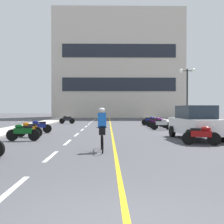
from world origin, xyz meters
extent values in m
plane|color=#47474C|center=(0.00, 21.00, 0.00)|extent=(140.00, 140.00, 0.00)
cube|color=#B7B2A8|center=(-7.20, 24.00, 0.06)|extent=(2.40, 72.00, 0.12)
cube|color=#B7B2A8|center=(7.20, 24.00, 0.06)|extent=(2.40, 72.00, 0.12)
cube|color=silver|center=(-2.00, 2.00, 0.00)|extent=(0.14, 2.20, 0.01)
cube|color=silver|center=(-2.00, 6.00, 0.00)|extent=(0.14, 2.20, 0.01)
cube|color=silver|center=(-2.00, 10.00, 0.00)|extent=(0.14, 2.20, 0.01)
cube|color=silver|center=(-2.00, 14.00, 0.00)|extent=(0.14, 2.20, 0.01)
cube|color=silver|center=(-2.00, 18.00, 0.00)|extent=(0.14, 2.20, 0.01)
cube|color=silver|center=(-2.00, 22.00, 0.00)|extent=(0.14, 2.20, 0.01)
cube|color=silver|center=(-2.00, 26.00, 0.00)|extent=(0.14, 2.20, 0.01)
cube|color=silver|center=(-2.00, 30.00, 0.00)|extent=(0.14, 2.20, 0.01)
cube|color=silver|center=(-2.00, 34.00, 0.00)|extent=(0.14, 2.20, 0.01)
cube|color=silver|center=(-2.00, 38.00, 0.00)|extent=(0.14, 2.20, 0.01)
cube|color=silver|center=(-2.00, 42.00, 0.00)|extent=(0.14, 2.20, 0.01)
cube|color=silver|center=(-2.00, 46.00, 0.00)|extent=(0.14, 2.20, 0.01)
cube|color=gold|center=(0.25, 24.00, 0.00)|extent=(0.12, 66.00, 0.01)
cube|color=beige|center=(1.97, 49.39, 9.74)|extent=(23.52, 8.79, 19.49)
cube|color=#1E232D|center=(1.97, 44.95, 5.85)|extent=(19.76, 0.10, 2.34)
cube|color=#1E232D|center=(1.97, 44.95, 11.69)|extent=(19.76, 0.10, 2.34)
cylinder|color=black|center=(7.01, 20.95, 2.63)|extent=(0.14, 0.14, 5.03)
cylinder|color=black|center=(7.01, 20.95, 5.00)|extent=(1.10, 0.08, 0.08)
sphere|color=white|center=(6.46, 20.95, 5.00)|extent=(0.36, 0.36, 0.36)
sphere|color=white|center=(7.56, 20.95, 5.00)|extent=(0.36, 0.36, 0.36)
cylinder|color=black|center=(3.75, 12.60, 0.32)|extent=(0.27, 0.66, 0.64)
cylinder|color=black|center=(5.44, 12.73, 0.32)|extent=(0.27, 0.66, 0.64)
cylinder|color=black|center=(3.97, 9.81, 0.32)|extent=(0.27, 0.66, 0.64)
cylinder|color=black|center=(5.66, 9.94, 0.32)|extent=(0.27, 0.66, 0.64)
cube|color=silver|center=(4.70, 11.27, 0.72)|extent=(2.02, 4.32, 0.80)
cube|color=#1E2833|center=(4.70, 11.27, 1.47)|extent=(1.72, 2.31, 0.70)
cylinder|color=black|center=(4.72, 8.68, 0.30)|extent=(0.60, 0.26, 0.60)
cylinder|color=black|center=(3.67, 8.99, 0.30)|extent=(0.60, 0.26, 0.60)
cube|color=maroon|center=(4.19, 8.84, 0.52)|extent=(0.94, 0.52, 0.28)
ellipsoid|color=maroon|center=(4.39, 8.78, 0.74)|extent=(0.49, 0.35, 0.22)
cube|color=black|center=(3.95, 8.91, 0.72)|extent=(0.49, 0.35, 0.10)
cylinder|color=silver|center=(4.72, 8.68, 0.90)|extent=(0.20, 0.58, 0.03)
cylinder|color=black|center=(-4.91, 10.61, 0.30)|extent=(0.60, 0.13, 0.60)
cylinder|color=black|center=(-3.81, 10.67, 0.30)|extent=(0.60, 0.13, 0.60)
cube|color=#0C4C19|center=(-4.36, 10.64, 0.52)|extent=(0.91, 0.32, 0.28)
ellipsoid|color=#0C4C19|center=(-4.56, 10.63, 0.74)|extent=(0.45, 0.26, 0.22)
cube|color=black|center=(-4.11, 10.65, 0.72)|extent=(0.45, 0.26, 0.10)
cylinder|color=silver|center=(-4.91, 10.61, 0.90)|extent=(0.06, 0.60, 0.03)
cylinder|color=black|center=(-5.10, 12.69, 0.30)|extent=(0.60, 0.28, 0.60)
cylinder|color=black|center=(-4.05, 12.35, 0.30)|extent=(0.60, 0.28, 0.60)
cube|color=orange|center=(-4.58, 12.52, 0.52)|extent=(0.94, 0.54, 0.28)
ellipsoid|color=orange|center=(-4.77, 12.58, 0.74)|extent=(0.49, 0.36, 0.22)
cube|color=black|center=(-4.34, 12.44, 0.72)|extent=(0.49, 0.36, 0.10)
cylinder|color=silver|center=(-5.10, 12.69, 0.90)|extent=(0.21, 0.58, 0.03)
cylinder|color=black|center=(-5.17, 14.87, 0.30)|extent=(0.60, 0.27, 0.60)
cylinder|color=black|center=(-4.11, 15.18, 0.30)|extent=(0.60, 0.27, 0.60)
cube|color=navy|center=(-4.64, 15.03, 0.52)|extent=(0.94, 0.53, 0.28)
ellipsoid|color=navy|center=(-4.83, 14.97, 0.74)|extent=(0.49, 0.36, 0.22)
cube|color=black|center=(-4.40, 15.10, 0.72)|extent=(0.49, 0.36, 0.10)
cylinder|color=silver|center=(-5.17, 14.87, 0.90)|extent=(0.20, 0.58, 0.03)
cylinder|color=black|center=(4.70, 17.90, 0.30)|extent=(0.61, 0.14, 0.60)
cylinder|color=black|center=(3.60, 17.97, 0.30)|extent=(0.61, 0.14, 0.60)
cube|color=#B2B2B7|center=(4.15, 17.94, 0.52)|extent=(0.92, 0.34, 0.28)
ellipsoid|color=#B2B2B7|center=(4.35, 17.92, 0.74)|extent=(0.46, 0.27, 0.22)
cube|color=black|center=(3.90, 17.95, 0.72)|extent=(0.46, 0.27, 0.10)
cylinder|color=silver|center=(4.70, 17.90, 0.90)|extent=(0.07, 0.60, 0.03)
cylinder|color=black|center=(4.79, 19.86, 0.30)|extent=(0.60, 0.11, 0.60)
cylinder|color=black|center=(3.69, 19.85, 0.30)|extent=(0.60, 0.11, 0.60)
cube|color=#590C59|center=(4.24, 19.85, 0.52)|extent=(0.90, 0.29, 0.28)
ellipsoid|color=#590C59|center=(4.44, 19.85, 0.74)|extent=(0.44, 0.25, 0.22)
cube|color=black|center=(3.99, 19.85, 0.72)|extent=(0.44, 0.25, 0.10)
cylinder|color=silver|center=(4.79, 19.86, 0.90)|extent=(0.04, 0.60, 0.03)
cylinder|color=black|center=(4.82, 21.60, 0.30)|extent=(0.60, 0.10, 0.60)
cylinder|color=black|center=(3.72, 21.60, 0.30)|extent=(0.60, 0.10, 0.60)
cube|color=#590C59|center=(4.27, 21.60, 0.52)|extent=(0.90, 0.29, 0.28)
ellipsoid|color=#590C59|center=(4.47, 21.60, 0.74)|extent=(0.44, 0.24, 0.22)
cube|color=black|center=(4.02, 21.60, 0.72)|extent=(0.44, 0.24, 0.10)
cylinder|color=silver|center=(4.82, 21.60, 0.90)|extent=(0.03, 0.60, 0.03)
cylinder|color=black|center=(4.67, 23.75, 0.30)|extent=(0.61, 0.19, 0.60)
cylinder|color=black|center=(3.59, 23.58, 0.30)|extent=(0.61, 0.19, 0.60)
cube|color=navy|center=(4.13, 23.66, 0.52)|extent=(0.93, 0.41, 0.28)
ellipsoid|color=navy|center=(4.33, 23.69, 0.74)|extent=(0.47, 0.30, 0.22)
cube|color=black|center=(3.88, 23.62, 0.72)|extent=(0.47, 0.30, 0.10)
cylinder|color=silver|center=(4.67, 23.75, 0.90)|extent=(0.12, 0.60, 0.03)
cylinder|color=black|center=(-5.01, 26.80, 0.30)|extent=(0.61, 0.15, 0.60)
cylinder|color=black|center=(-3.91, 26.72, 0.30)|extent=(0.61, 0.15, 0.60)
cube|color=black|center=(-4.46, 26.76, 0.52)|extent=(0.92, 0.35, 0.28)
ellipsoid|color=black|center=(-4.66, 26.78, 0.74)|extent=(0.46, 0.27, 0.22)
cube|color=black|center=(-4.21, 26.74, 0.72)|extent=(0.46, 0.27, 0.10)
cylinder|color=silver|center=(-5.01, 26.80, 0.90)|extent=(0.08, 0.60, 0.03)
torus|color=black|center=(-0.29, 7.74, 0.34)|extent=(0.08, 0.72, 0.72)
torus|color=black|center=(-0.22, 6.69, 0.34)|extent=(0.08, 0.72, 0.72)
cylinder|color=black|center=(-0.25, 7.19, 0.64)|extent=(0.10, 0.95, 0.04)
cube|color=black|center=(-0.24, 7.04, 0.86)|extent=(0.11, 0.21, 0.06)
cylinder|color=black|center=(-0.28, 7.64, 0.89)|extent=(0.42, 0.06, 0.03)
cube|color=black|center=(-0.25, 7.09, 0.79)|extent=(0.26, 0.37, 0.28)
cube|color=blue|center=(-0.25, 7.24, 1.19)|extent=(0.35, 0.47, 0.61)
sphere|color=tan|center=(-0.26, 7.37, 1.54)|extent=(0.20, 0.20, 0.20)
ellipsoid|color=white|center=(-0.26, 7.37, 1.61)|extent=(0.24, 0.26, 0.16)
camera|label=1|loc=(-0.03, -3.72, 1.67)|focal=44.93mm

